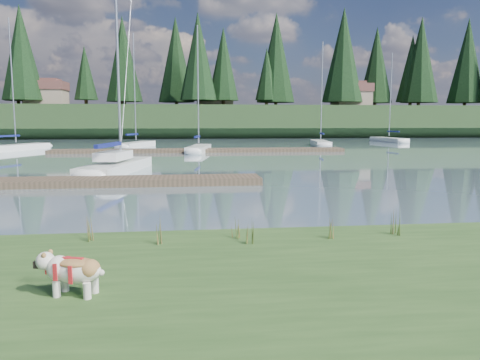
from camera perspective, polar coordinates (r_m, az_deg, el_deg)
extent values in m
plane|color=gray|center=(41.97, -7.63, 3.37)|extent=(200.00, 200.00, 0.00)
cube|color=#335323|center=(6.47, -12.55, -16.89)|extent=(60.00, 9.00, 0.35)
cube|color=#1D3117|center=(84.88, -7.22, 7.00)|extent=(200.00, 20.00, 5.00)
cylinder|color=silver|center=(7.19, -21.47, -12.25)|extent=(0.11, 0.11, 0.23)
cylinder|color=silver|center=(7.37, -20.55, -11.71)|extent=(0.11, 0.11, 0.23)
cylinder|color=silver|center=(6.97, -18.13, -12.71)|extent=(0.11, 0.11, 0.23)
cylinder|color=silver|center=(7.17, -17.28, -12.13)|extent=(0.11, 0.11, 0.23)
ellipsoid|color=silver|center=(7.09, -19.38, -10.37)|extent=(0.83, 0.57, 0.36)
ellipsoid|color=#9E6F3B|center=(7.06, -19.42, -9.48)|extent=(0.61, 0.49, 0.13)
ellipsoid|color=silver|center=(7.28, -22.64, -9.11)|extent=(0.33, 0.34, 0.26)
cube|color=black|center=(7.36, -23.39, -9.36)|extent=(0.11, 0.15, 0.10)
cube|color=white|center=(26.29, -14.77, 1.39)|extent=(3.22, 7.99, 0.70)
ellipsoid|color=white|center=(29.99, -12.36, 2.15)|extent=(2.07, 2.41, 0.70)
cylinder|color=silver|center=(27.12, -14.73, 15.31)|extent=(0.14, 0.14, 11.81)
cube|color=navy|center=(25.11, -15.72, 4.13)|extent=(0.87, 3.52, 0.20)
cube|color=white|center=(25.81, -15.14, 2.90)|extent=(1.76, 3.02, 0.45)
cube|color=#4C3D2C|center=(21.55, -19.16, -0.21)|extent=(16.00, 2.00, 0.30)
cube|color=#4C3D2C|center=(41.98, -4.89, 3.62)|extent=(26.00, 2.20, 0.30)
cube|color=white|center=(48.71, -25.61, 3.51)|extent=(4.47, 7.50, 0.70)
ellipsoid|color=white|center=(51.53, -22.86, 3.82)|extent=(2.29, 2.50, 0.70)
cylinder|color=silver|center=(48.78, -26.02, 10.81)|extent=(0.12, 0.12, 11.26)
cube|color=navy|center=(47.91, -26.50, 4.83)|extent=(1.34, 2.80, 0.20)
cube|color=white|center=(50.12, -12.54, 4.14)|extent=(3.61, 7.08, 0.70)
ellipsoid|color=white|center=(53.31, -11.06, 4.35)|extent=(2.02, 2.26, 0.70)
cylinder|color=silver|center=(50.17, -12.74, 10.99)|extent=(0.12, 0.12, 10.83)
cube|color=navy|center=(49.21, -13.02, 5.45)|extent=(1.03, 2.69, 0.20)
cube|color=white|center=(42.08, -5.05, 3.72)|extent=(2.58, 6.64, 0.70)
ellipsoid|color=white|center=(45.29, -4.46, 3.97)|extent=(1.70, 1.99, 0.70)
cylinder|color=silver|center=(42.12, -5.14, 11.45)|extent=(0.12, 0.12, 10.20)
cube|color=navy|center=(41.15, -5.25, 5.28)|extent=(0.65, 2.57, 0.20)
cube|color=white|center=(52.85, 9.80, 4.36)|extent=(2.60, 6.95, 0.70)
ellipsoid|color=white|center=(56.22, 9.35, 4.54)|extent=(1.75, 2.06, 0.70)
cylinder|color=silver|center=(52.89, 9.93, 10.66)|extent=(0.12, 0.12, 10.47)
cube|color=navy|center=(51.89, 9.96, 5.61)|extent=(0.62, 2.70, 0.20)
cube|color=white|center=(64.70, 17.69, 4.64)|extent=(2.37, 7.27, 0.70)
ellipsoid|color=white|center=(67.79, 16.16, 4.80)|extent=(1.75, 2.10, 0.70)
cylinder|color=silver|center=(64.73, 17.89, 9.86)|extent=(0.12, 0.12, 10.64)
cube|color=navy|center=(63.82, 18.17, 5.65)|extent=(0.50, 2.84, 0.20)
cone|color=#475B23|center=(9.54, -9.89, -5.79)|extent=(0.03, 0.03, 0.64)
cone|color=brown|center=(9.48, -9.24, -6.25)|extent=(0.03, 0.03, 0.51)
cone|color=#475B23|center=(9.56, -9.52, -5.56)|extent=(0.03, 0.03, 0.70)
cone|color=brown|center=(9.52, -9.04, -6.38)|extent=(0.03, 0.03, 0.45)
cone|color=#475B23|center=(9.47, -9.79, -6.08)|extent=(0.03, 0.03, 0.57)
cone|color=#475B23|center=(9.86, -1.05, -5.89)|extent=(0.03, 0.03, 0.42)
cone|color=brown|center=(9.81, -0.37, -6.21)|extent=(0.03, 0.03, 0.34)
cone|color=#475B23|center=(9.89, -0.72, -5.73)|extent=(0.03, 0.03, 0.46)
cone|color=brown|center=(9.86, -0.22, -6.27)|extent=(0.03, 0.03, 0.29)
cone|color=#475B23|center=(9.79, -0.89, -6.11)|extent=(0.03, 0.03, 0.38)
cone|color=#475B23|center=(10.05, 10.72, -5.43)|extent=(0.03, 0.03, 0.54)
cone|color=brown|center=(10.03, 11.44, -5.79)|extent=(0.03, 0.03, 0.43)
cone|color=#475B23|center=(10.09, 11.00, -5.23)|extent=(0.03, 0.03, 0.59)
cone|color=brown|center=(10.08, 11.53, -5.88)|extent=(0.03, 0.03, 0.38)
cone|color=#475B23|center=(9.99, 10.97, -5.67)|extent=(0.03, 0.03, 0.48)
cone|color=#475B23|center=(10.13, -18.41, -5.44)|extent=(0.03, 0.03, 0.58)
cone|color=brown|center=(10.06, -17.86, -5.85)|extent=(0.03, 0.03, 0.47)
cone|color=#475B23|center=(10.14, -18.05, -5.24)|extent=(0.03, 0.03, 0.64)
cone|color=brown|center=(10.10, -17.64, -5.96)|extent=(0.03, 0.03, 0.41)
cone|color=#475B23|center=(10.06, -18.38, -5.70)|extent=(0.03, 0.03, 0.52)
cone|color=#475B23|center=(9.43, 0.67, -6.37)|extent=(0.03, 0.03, 0.46)
cone|color=brown|center=(9.39, 1.40, -6.73)|extent=(0.03, 0.03, 0.37)
cone|color=#475B23|center=(9.46, 1.01, -6.18)|extent=(0.03, 0.03, 0.51)
cone|color=brown|center=(9.44, 1.54, -6.80)|extent=(0.03, 0.03, 0.32)
cone|color=#475B23|center=(9.36, 0.86, -6.62)|extent=(0.03, 0.03, 0.42)
cone|color=#475B23|center=(10.67, 18.15, -4.78)|extent=(0.03, 0.03, 0.59)
cone|color=brown|center=(10.67, 18.84, -5.13)|extent=(0.03, 0.03, 0.47)
cone|color=#475B23|center=(10.72, 18.39, -4.57)|extent=(0.03, 0.03, 0.65)
cone|color=brown|center=(10.72, 18.89, -5.23)|extent=(0.03, 0.03, 0.41)
cone|color=#475B23|center=(10.62, 18.43, -5.01)|extent=(0.03, 0.03, 0.53)
cube|color=#33281C|center=(10.65, -10.15, -7.72)|extent=(60.00, 0.50, 0.14)
cylinder|color=#382619|center=(83.95, -24.82, 8.72)|extent=(0.60, 0.60, 1.80)
cone|color=black|center=(84.58, -25.11, 13.90)|extent=(6.60, 6.60, 15.00)
cylinder|color=#382619|center=(84.61, -14.14, 9.15)|extent=(0.60, 0.60, 1.80)
cone|color=black|center=(85.02, -14.27, 13.09)|extent=(4.84, 4.84, 11.00)
cylinder|color=#382619|center=(77.97, -5.07, 9.51)|extent=(0.60, 0.60, 1.80)
cone|color=black|center=(78.59, -5.13, 14.77)|extent=(6.16, 6.16, 14.00)
cylinder|color=#382619|center=(83.18, 3.25, 9.39)|extent=(0.60, 0.60, 1.80)
cone|color=black|center=(83.51, 3.28, 12.78)|extent=(3.96, 3.96, 9.00)
cylinder|color=#382619|center=(84.48, 12.32, 9.20)|extent=(0.60, 0.60, 1.80)
cone|color=black|center=(85.16, 12.47, 14.65)|extent=(7.04, 7.04, 16.00)
cylinder|color=#382619|center=(92.67, 20.02, 8.75)|extent=(0.60, 0.60, 1.80)
cone|color=black|center=(93.09, 20.19, 12.62)|extent=(5.28, 5.28, 12.00)
cube|color=gray|center=(85.03, -22.48, 9.15)|extent=(6.00, 5.00, 2.80)
cube|color=brown|center=(85.14, -22.54, 10.56)|extent=(6.30, 5.30, 1.40)
cube|color=brown|center=(85.20, -22.57, 11.09)|extent=(4.20, 3.60, 0.70)
cube|color=gray|center=(83.13, -3.08, 9.74)|extent=(6.00, 5.00, 2.80)
cube|color=brown|center=(83.24, -3.09, 11.18)|extent=(6.30, 5.30, 1.40)
cube|color=brown|center=(83.30, -3.09, 11.73)|extent=(4.20, 3.60, 0.70)
cube|color=gray|center=(86.11, 13.39, 9.47)|extent=(6.00, 5.00, 2.80)
cube|color=brown|center=(86.22, 13.43, 10.86)|extent=(6.30, 5.30, 1.40)
cube|color=brown|center=(86.28, 13.45, 11.39)|extent=(4.20, 3.60, 0.70)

